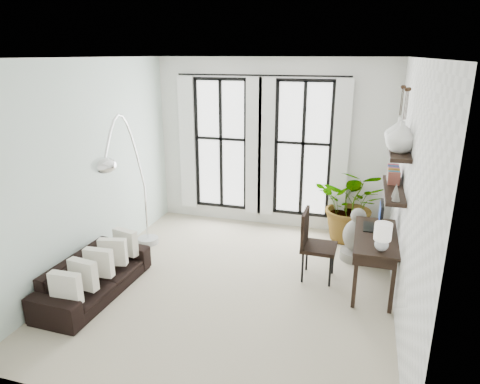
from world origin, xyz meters
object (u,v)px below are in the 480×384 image
at_px(desk, 375,240).
at_px(arc_lamp, 124,150).
at_px(plant, 352,204).
at_px(buddha, 356,238).
at_px(desk_chair, 313,240).
at_px(sofa, 94,276).

xyz_separation_m(desk, arc_lamp, (-3.64, -0.37, 1.15)).
distance_m(plant, buddha, 0.84).
bearing_deg(desk_chair, buddha, 53.54).
bearing_deg(buddha, desk, -74.18).
distance_m(sofa, buddha, 4.10).
bearing_deg(buddha, desk_chair, -127.64).
xyz_separation_m(desk_chair, buddha, (0.62, 0.81, -0.23)).
xyz_separation_m(plant, buddha, (0.12, -0.77, -0.32)).
bearing_deg(desk_chair, plant, 73.56).
distance_m(plant, arc_lamp, 4.04).
relative_size(sofa, buddha, 2.11).
height_order(plant, arc_lamp, arc_lamp).
relative_size(sofa, desk, 1.36).
height_order(sofa, desk_chair, desk_chair).
bearing_deg(sofa, desk, -69.88).
relative_size(arc_lamp, buddha, 2.75).
height_order(plant, buddha, plant).
distance_m(sofa, arc_lamp, 1.86).
xyz_separation_m(sofa, arc_lamp, (0.10, 0.89, 1.63)).
height_order(desk_chair, buddha, desk_chair).
height_order(desk, arc_lamp, arc_lamp).
bearing_deg(sofa, buddha, -56.78).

